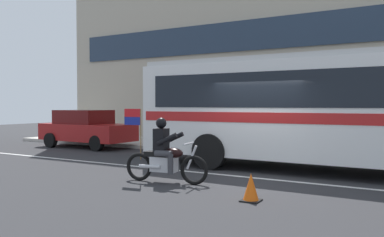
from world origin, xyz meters
name	(u,v)px	position (x,y,z in m)	size (l,w,h in m)	color
ground_plane	(257,174)	(0.00, 0.00, 0.00)	(60.00, 60.00, 0.00)	#2B2B2D
sidewalk_curb	(304,152)	(0.00, 5.10, 0.07)	(28.00, 3.80, 0.15)	#B7B2A8
lane_center_stripe	(249,177)	(0.00, -0.60, 0.00)	(26.60, 0.14, 0.01)	silver
transit_bus	(357,104)	(2.36, 1.19, 1.88)	(12.33, 2.68, 3.22)	white
motorcycle_with_rider	(165,155)	(-1.49, -2.25, 0.67)	(2.18, 0.71, 1.78)	black
parked_sedan_curbside	(86,128)	(-8.90, 2.58, 0.85)	(4.42, 1.97, 1.64)	maroon
fire_hydrant	(368,146)	(2.37, 3.87, 0.52)	(0.22, 0.30, 0.75)	red
traffic_cone	(251,188)	(0.98, -2.95, 0.26)	(0.36, 0.36, 0.55)	#EA590F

